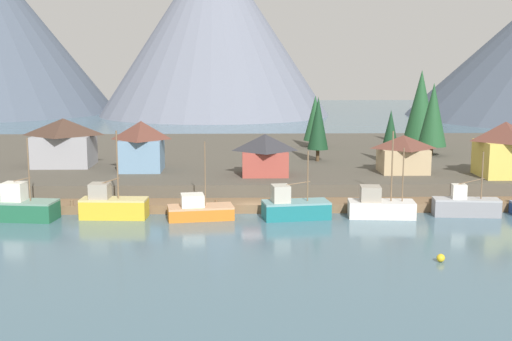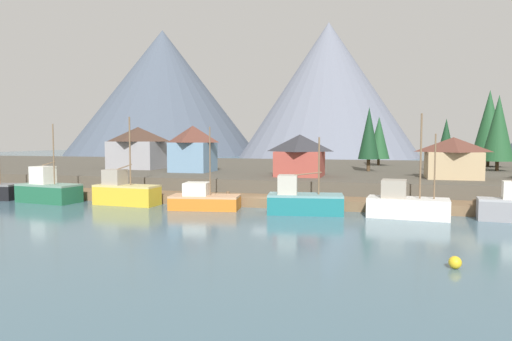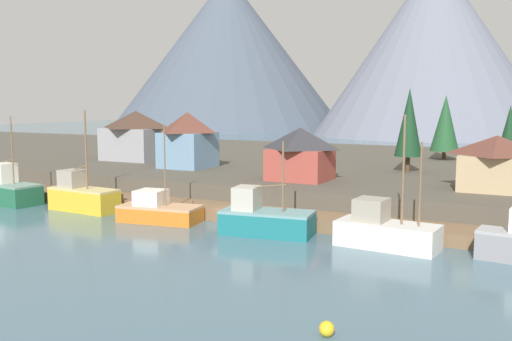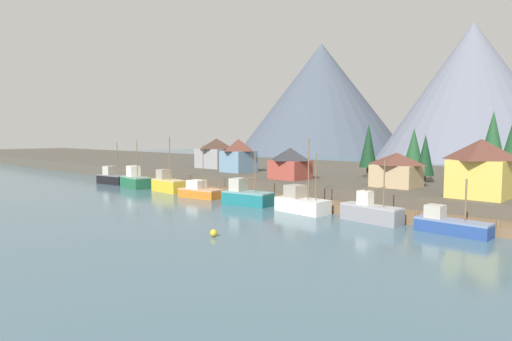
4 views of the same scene
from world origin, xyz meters
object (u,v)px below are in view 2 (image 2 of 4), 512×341
object	(u,v)px
house_grey	(138,147)
conifer_mid_right	(489,125)
house_tan	(453,157)
conifer_back_left	(498,128)
fishing_boat_teal	(303,201)
house_blue	(193,148)
fishing_boat_green	(48,190)
conifer_near_right	(369,133)
conifer_near_left	(446,142)
house_red	(300,155)
channel_buoy	(455,262)
fishing_boat_yellow	(125,192)
fishing_boat_orange	(204,200)
conifer_mid_left	(379,138)
fishing_boat_white	(405,204)

from	to	relation	value
house_grey	conifer_mid_right	bearing A→B (deg)	19.80
house_tan	conifer_back_left	size ratio (longest dim) A/B	0.56
fishing_boat_teal	house_blue	world-z (taller)	house_blue
fishing_boat_green	conifer_near_right	xyz separation A→B (m)	(34.66, 24.77, 6.64)
conifer_near_left	conifer_mid_right	size ratio (longest dim) A/B	0.58
house_grey	conifer_mid_right	size ratio (longest dim) A/B	0.63
house_red	channel_buoy	distance (m)	32.77
fishing_boat_green	fishing_boat_teal	size ratio (longest dim) A/B	1.18
conifer_mid_right	fishing_boat_yellow	bearing A→B (deg)	-137.64
house_red	conifer_back_left	world-z (taller)	conifer_back_left
fishing_boat_orange	house_red	size ratio (longest dim) A/B	1.39
conifer_back_left	conifer_mid_left	bearing A→B (deg)	148.19
fishing_boat_orange	house_grey	distance (m)	29.53
fishing_boat_green	house_blue	size ratio (longest dim) A/B	1.34
fishing_boat_white	conifer_back_left	size ratio (longest dim) A/B	0.85
house_red	fishing_boat_orange	bearing A→B (deg)	-119.85
house_tan	fishing_boat_orange	bearing A→B (deg)	-150.08
house_red	channel_buoy	world-z (taller)	house_red
conifer_near_right	house_grey	bearing A→B (deg)	-174.39
house_blue	conifer_back_left	size ratio (longest dim) A/B	0.59
fishing_boat_green	fishing_boat_orange	world-z (taller)	fishing_boat_green
conifer_mid_right	fishing_boat_white	bearing A→B (deg)	-110.64
house_grey	fishing_boat_orange	bearing A→B (deg)	-47.25
house_grey	channel_buoy	world-z (taller)	house_grey
fishing_boat_orange	channel_buoy	world-z (taller)	fishing_boat_orange
house_tan	house_blue	bearing A→B (deg)	176.10
conifer_near_right	conifer_back_left	xyz separation A→B (m)	(18.18, 5.42, 0.76)
fishing_boat_green	house_grey	distance (m)	21.77
house_blue	conifer_near_right	xyz separation A→B (m)	(24.22, 7.80, 2.14)
fishing_boat_white	house_red	world-z (taller)	fishing_boat_white
fishing_boat_white	conifer_back_left	distance (m)	34.02
fishing_boat_green	house_grey	world-z (taller)	house_grey
fishing_boat_orange	conifer_mid_right	xyz separation A→B (m)	(34.95, 41.09, 8.49)
conifer_near_left	conifer_mid_left	xyz separation A→B (m)	(-8.92, 16.75, 0.68)
conifer_mid_left	fishing_boat_yellow	bearing A→B (deg)	-123.48
fishing_boat_orange	house_blue	bearing A→B (deg)	107.78
conifer_mid_left	conifer_mid_right	xyz separation A→B (m)	(17.86, 0.38, 2.07)
house_grey	house_tan	bearing A→B (deg)	-8.33
fishing_boat_orange	house_blue	distance (m)	19.69
fishing_boat_yellow	house_blue	bearing A→B (deg)	90.34
conifer_mid_left	fishing_boat_teal	bearing A→B (deg)	-99.56
fishing_boat_white	conifer_mid_right	xyz separation A→B (m)	(15.34, 40.74, 8.26)
fishing_boat_yellow	channel_buoy	distance (m)	35.04
channel_buoy	fishing_boat_yellow	bearing A→B (deg)	151.46
house_tan	conifer_mid_right	size ratio (longest dim) A/B	0.49
house_red	fishing_boat_white	bearing A→B (deg)	-47.08
conifer_near_right	conifer_back_left	bearing A→B (deg)	16.59
house_blue	channel_buoy	distance (m)	44.97
fishing_boat_green	channel_buoy	world-z (taller)	fishing_boat_green
fishing_boat_white	conifer_back_left	xyz separation A→B (m)	(14.29, 29.94, 7.55)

